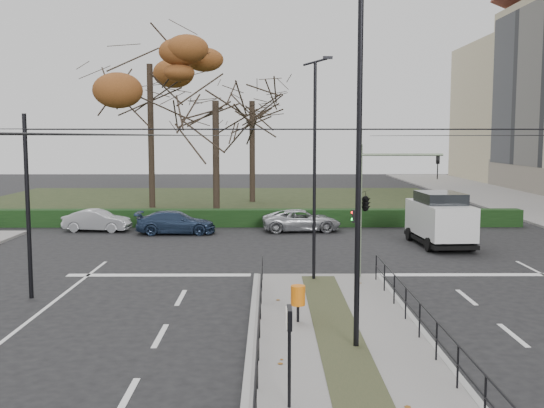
# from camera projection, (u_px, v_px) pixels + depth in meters

# --- Properties ---
(ground) EXTENTS (140.00, 140.00, 0.00)m
(ground) POSITION_uv_depth(u_px,v_px,m) (330.00, 315.00, 18.90)
(ground) COLOR black
(ground) RESTS_ON ground
(median_island) EXTENTS (4.40, 15.00, 0.14)m
(median_island) POSITION_uv_depth(u_px,v_px,m) (339.00, 339.00, 16.41)
(median_island) COLOR slate
(median_island) RESTS_ON ground
(park) EXTENTS (38.00, 26.00, 0.10)m
(park) POSITION_uv_depth(u_px,v_px,m) (216.00, 202.00, 50.68)
(park) COLOR black
(park) RESTS_ON ground
(hedge) EXTENTS (38.00, 1.00, 1.00)m
(hedge) POSITION_uv_depth(u_px,v_px,m) (197.00, 218.00, 37.31)
(hedge) COLOR black
(hedge) RESTS_ON ground
(median_railing) EXTENTS (4.14, 13.24, 0.92)m
(median_railing) POSITION_uv_depth(u_px,v_px,m) (340.00, 306.00, 16.21)
(median_railing) COLOR black
(median_railing) RESTS_ON median_island
(catenary) EXTENTS (20.00, 34.00, 6.00)m
(catenary) POSITION_uv_depth(u_px,v_px,m) (326.00, 195.00, 20.14)
(catenary) COLOR black
(catenary) RESTS_ON ground
(traffic_light) EXTENTS (3.30, 1.88, 4.85)m
(traffic_light) POSITION_uv_depth(u_px,v_px,m) (368.00, 200.00, 23.07)
(traffic_light) COLOR slate
(traffic_light) RESTS_ON median_island
(litter_bin) EXTENTS (0.40, 0.40, 1.03)m
(litter_bin) POSITION_uv_depth(u_px,v_px,m) (298.00, 296.00, 17.60)
(litter_bin) COLOR black
(litter_bin) RESTS_ON median_island
(info_panel) EXTENTS (0.11, 0.51, 1.94)m
(info_panel) POSITION_uv_depth(u_px,v_px,m) (289.00, 329.00, 11.95)
(info_panel) COLOR black
(info_panel) RESTS_ON median_island
(streetlamp_median_near) EXTENTS (0.77, 0.16, 9.18)m
(streetlamp_median_near) POSITION_uv_depth(u_px,v_px,m) (360.00, 156.00, 15.12)
(streetlamp_median_near) COLOR black
(streetlamp_median_near) RESTS_ON median_island
(streetlamp_median_far) EXTENTS (0.66, 0.14, 7.91)m
(streetlamp_median_far) POSITION_uv_depth(u_px,v_px,m) (315.00, 168.00, 22.53)
(streetlamp_median_far) COLOR black
(streetlamp_median_far) RESTS_ON median_island
(parked_car_second) EXTENTS (3.78, 1.68, 1.21)m
(parked_car_second) POSITION_uv_depth(u_px,v_px,m) (97.00, 221.00, 35.33)
(parked_car_second) COLOR #A0A2A7
(parked_car_second) RESTS_ON ground
(parked_car_third) EXTENTS (4.32, 1.85, 1.24)m
(parked_car_third) POSITION_uv_depth(u_px,v_px,m) (176.00, 222.00, 34.45)
(parked_car_third) COLOR #20304C
(parked_car_third) RESTS_ON ground
(parked_car_fourth) EXTENTS (4.52, 2.40, 1.21)m
(parked_car_fourth) POSITION_uv_depth(u_px,v_px,m) (302.00, 220.00, 35.38)
(parked_car_fourth) COLOR #A0A2A7
(parked_car_fourth) RESTS_ON ground
(white_van) EXTENTS (2.49, 5.07, 2.59)m
(white_van) POSITION_uv_depth(u_px,v_px,m) (440.00, 218.00, 30.65)
(white_van) COLOR silver
(white_van) RESTS_ON ground
(rust_tree) EXTENTS (10.12, 10.12, 13.56)m
(rust_tree) POSITION_uv_depth(u_px,v_px,m) (150.00, 64.00, 45.38)
(rust_tree) COLOR black
(rust_tree) RESTS_ON park
(bare_tree_center) EXTENTS (5.75, 5.75, 10.51)m
(bare_tree_center) POSITION_uv_depth(u_px,v_px,m) (252.00, 109.00, 49.73)
(bare_tree_center) COLOR black
(bare_tree_center) RESTS_ON park
(bare_tree_near) EXTENTS (7.20, 7.20, 9.93)m
(bare_tree_near) POSITION_uv_depth(u_px,v_px,m) (216.00, 109.00, 41.42)
(bare_tree_near) COLOR black
(bare_tree_near) RESTS_ON park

